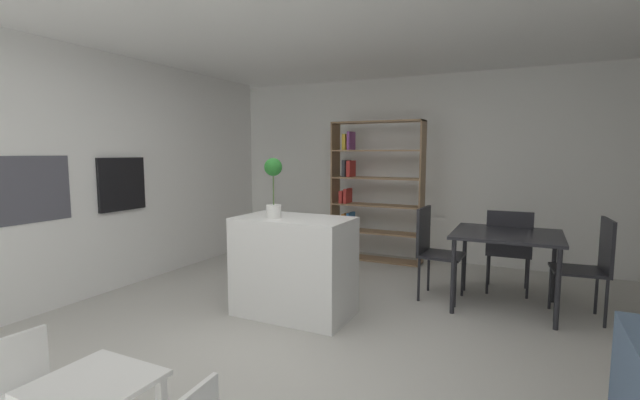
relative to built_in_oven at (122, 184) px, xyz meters
The scene contains 15 objects.
ground_plane 2.75m from the built_in_oven, ahead, with size 8.94×8.94×0.00m, color beige.
ceiling_slab 2.88m from the built_in_oven, ahead, with size 6.32×6.51×0.06m.
back_partition 3.76m from the built_in_oven, 49.20° to the left, with size 6.32×0.06×2.62m, color white.
tall_cabinet_run_left 0.52m from the built_in_oven, 131.35° to the right, with size 0.63×5.88×2.62m, color white.
cabinet_niche_splashback 1.09m from the built_in_oven, 90.87° to the right, with size 0.01×0.96×0.62m.
built_in_oven is the anchor object (origin of this frame).
kitchen_island 2.28m from the built_in_oven, ahead, with size 1.08×0.63×0.93m, color white.
potted_plant_on_island 2.00m from the built_in_oven, ahead, with size 0.17×0.17×0.56m.
open_bookshelf 3.22m from the built_in_oven, 49.40° to the left, with size 1.31×0.30×1.98m.
child_table 3.28m from the built_in_oven, 42.13° to the right, with size 0.51×0.48×0.49m.
child_chair_left 2.93m from the built_in_oven, 49.63° to the right, with size 0.35×0.35×0.59m.
dining_table 4.16m from the built_in_oven, 16.46° to the left, with size 1.00×0.90×0.76m.
dining_chair_far 4.34m from the built_in_oven, 22.45° to the left, with size 0.47×0.45×0.92m.
dining_chair_window_side 4.87m from the built_in_oven, 14.14° to the left, with size 0.49×0.45×0.95m.
dining_chair_island_side 3.50m from the built_in_oven, 19.95° to the left, with size 0.45×0.46×0.96m.
Camera 1 is at (1.68, -2.99, 1.54)m, focal length 24.18 mm.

